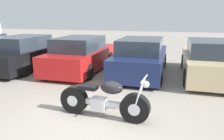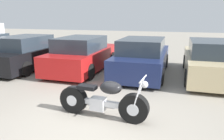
% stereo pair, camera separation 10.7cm
% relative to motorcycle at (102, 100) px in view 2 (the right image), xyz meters
% --- Properties ---
extents(ground_plane, '(60.00, 60.00, 0.00)m').
position_rel_motorcycle_xyz_m(ground_plane, '(-0.16, -0.40, -0.43)').
color(ground_plane, gray).
extents(motorcycle, '(2.20, 0.62, 1.05)m').
position_rel_motorcycle_xyz_m(motorcycle, '(0.00, 0.00, 0.00)').
color(motorcycle, black).
rests_on(motorcycle, ground_plane).
extents(parked_car_black, '(1.89, 4.48, 1.46)m').
position_rel_motorcycle_xyz_m(parked_car_black, '(-4.89, 3.82, 0.24)').
color(parked_car_black, black).
rests_on(parked_car_black, ground_plane).
extents(parked_car_red, '(1.89, 4.48, 1.46)m').
position_rel_motorcycle_xyz_m(parked_car_red, '(-2.31, 4.12, 0.24)').
color(parked_car_red, red).
rests_on(parked_car_red, ground_plane).
extents(parked_car_navy, '(1.89, 4.48, 1.46)m').
position_rel_motorcycle_xyz_m(parked_car_navy, '(0.27, 4.22, 0.24)').
color(parked_car_navy, '#19234C').
rests_on(parked_car_navy, ground_plane).
extents(parked_car_champagne, '(1.89, 4.48, 1.46)m').
position_rel_motorcycle_xyz_m(parked_car_champagne, '(2.85, 4.30, 0.24)').
color(parked_car_champagne, '#C6B284').
rests_on(parked_car_champagne, ground_plane).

